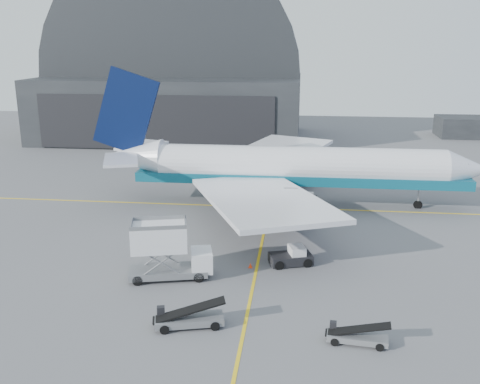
# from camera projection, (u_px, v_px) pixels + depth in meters

# --- Properties ---
(ground) EXTENTS (200.00, 200.00, 0.00)m
(ground) POSITION_uv_depth(u_px,v_px,m) (254.00, 281.00, 43.39)
(ground) COLOR #565659
(ground) RESTS_ON ground
(taxi_lines) EXTENTS (80.00, 42.12, 0.02)m
(taxi_lines) POSITION_uv_depth(u_px,v_px,m) (265.00, 228.00, 55.49)
(taxi_lines) COLOR yellow
(taxi_lines) RESTS_ON ground
(hangar) EXTENTS (50.00, 28.30, 28.00)m
(hangar) POSITION_uv_depth(u_px,v_px,m) (172.00, 89.00, 105.24)
(hangar) COLOR black
(hangar) RESTS_ON ground
(distant_bldg_a) EXTENTS (14.00, 8.00, 4.00)m
(distant_bldg_a) POSITION_uv_depth(u_px,v_px,m) (472.00, 137.00, 108.04)
(distant_bldg_a) COLOR black
(distant_bldg_a) RESTS_ON ground
(airliner) EXTENTS (45.84, 44.45, 16.09)m
(airliner) POSITION_uv_depth(u_px,v_px,m) (284.00, 167.00, 62.62)
(airliner) COLOR white
(airliner) RESTS_ON ground
(catering_truck) EXTENTS (7.16, 4.01, 4.65)m
(catering_truck) POSITION_uv_depth(u_px,v_px,m) (167.00, 251.00, 43.34)
(catering_truck) COLOR slate
(catering_truck) RESTS_ON ground
(pushback_tug) EXTENTS (4.04, 3.02, 1.67)m
(pushback_tug) POSITION_uv_depth(u_px,v_px,m) (292.00, 257.00, 46.54)
(pushback_tug) COLOR black
(pushback_tug) RESTS_ON ground
(belt_loader_a) EXTENTS (5.06, 2.70, 1.89)m
(belt_loader_a) POSITION_uv_depth(u_px,v_px,m) (188.00, 319.00, 36.37)
(belt_loader_a) COLOR slate
(belt_loader_a) RESTS_ON ground
(belt_loader_b) EXTENTS (4.17, 1.77, 1.56)m
(belt_loader_b) POSITION_uv_depth(u_px,v_px,m) (357.00, 336.00, 34.40)
(belt_loader_b) COLOR slate
(belt_loader_b) RESTS_ON ground
(traffic_cone) EXTENTS (0.32, 0.32, 0.46)m
(traffic_cone) POSITION_uv_depth(u_px,v_px,m) (250.00, 265.00, 45.87)
(traffic_cone) COLOR #FF3508
(traffic_cone) RESTS_ON ground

